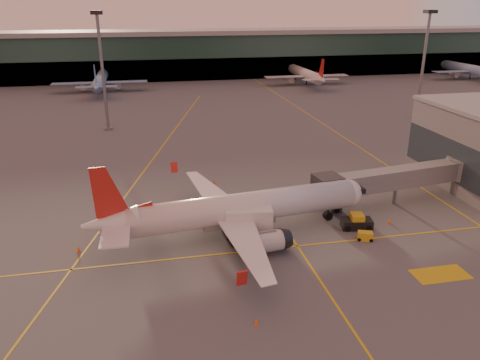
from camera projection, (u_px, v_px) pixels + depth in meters
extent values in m
plane|color=#4C4F54|center=(268.00, 273.00, 50.09)|extent=(600.00, 600.00, 0.00)
cube|color=gold|center=(257.00, 250.00, 54.66)|extent=(80.00, 0.25, 0.01)
cube|color=gold|center=(157.00, 154.00, 89.37)|extent=(31.30, 115.98, 0.01)
cube|color=gold|center=(310.00, 116.00, 119.86)|extent=(0.25, 160.00, 0.01)
cube|color=gold|center=(341.00, 312.00, 43.71)|extent=(0.25, 30.00, 0.01)
cube|color=gold|center=(440.00, 274.00, 49.84)|extent=(6.00, 3.00, 0.01)
cube|color=#19382D|center=(172.00, 57.00, 177.22)|extent=(400.00, 18.00, 16.00)
cube|color=gray|center=(171.00, 32.00, 174.10)|extent=(400.00, 20.00, 1.60)
cube|color=black|center=(174.00, 70.00, 170.86)|extent=(400.00, 1.00, 8.00)
cube|color=#2D3D47|center=(448.00, 158.00, 71.07)|extent=(0.30, 21.60, 6.00)
cylinder|color=slate|center=(103.00, 74.00, 102.26)|extent=(0.70, 0.70, 25.00)
cube|color=black|center=(97.00, 13.00, 97.75)|extent=(2.40, 2.40, 0.80)
cube|color=slate|center=(108.00, 129.00, 106.61)|extent=(1.60, 1.60, 0.50)
cylinder|color=slate|center=(423.00, 67.00, 112.85)|extent=(0.70, 0.70, 25.00)
cube|color=black|center=(430.00, 12.00, 108.34)|extent=(2.40, 2.40, 0.80)
cube|color=slate|center=(416.00, 117.00, 117.20)|extent=(1.60, 1.60, 0.50)
cylinder|color=silver|center=(245.00, 207.00, 57.22)|extent=(28.85, 6.98, 3.67)
sphere|color=silver|center=(348.00, 193.00, 61.44)|extent=(3.60, 3.60, 3.60)
cube|color=black|center=(355.00, 189.00, 61.59)|extent=(1.92, 2.56, 0.64)
cone|color=silver|center=(110.00, 223.00, 52.38)|extent=(6.65, 4.20, 3.49)
cube|color=silver|center=(116.00, 235.00, 49.66)|extent=(3.10, 6.00, 0.18)
cylinder|color=silver|center=(267.00, 242.00, 53.19)|extent=(4.09, 2.82, 2.39)
cylinder|color=black|center=(235.00, 239.00, 55.49)|extent=(1.79, 1.47, 1.65)
cylinder|color=black|center=(235.00, 235.00, 55.31)|extent=(0.33, 0.33, 1.01)
cube|color=silver|center=(111.00, 211.00, 55.23)|extent=(4.37, 6.49, 0.18)
cylinder|color=silver|center=(237.00, 204.00, 63.09)|extent=(4.09, 2.82, 2.39)
cylinder|color=black|center=(224.00, 222.00, 59.73)|extent=(1.79, 1.47, 1.65)
cylinder|color=black|center=(224.00, 219.00, 59.55)|extent=(0.33, 0.33, 1.01)
cube|color=slate|center=(237.00, 217.00, 57.33)|extent=(9.35, 3.98, 1.47)
cylinder|color=black|center=(328.00, 216.00, 61.63)|extent=(1.23, 0.86, 1.16)
cube|color=slate|center=(397.00, 178.00, 66.02)|extent=(23.16, 6.06, 2.70)
cube|color=#2D3035|center=(327.00, 186.00, 62.91)|extent=(3.88, 3.88, 3.00)
cube|color=#2D3035|center=(334.00, 202.00, 65.00)|extent=(1.60, 2.40, 2.40)
cylinder|color=black|center=(336.00, 210.00, 64.28)|extent=(0.80, 0.40, 0.80)
cylinder|color=black|center=(330.00, 204.00, 66.29)|extent=(0.80, 0.40, 0.80)
cylinder|color=slate|center=(395.00, 195.00, 66.96)|extent=(0.50, 0.50, 2.67)
cylinder|color=slate|center=(461.00, 168.00, 69.78)|extent=(4.40, 4.40, 3.00)
cylinder|color=slate|center=(458.00, 185.00, 70.72)|extent=(2.40, 2.40, 2.67)
cube|color=red|center=(251.00, 236.00, 56.47)|extent=(3.34, 2.67, 1.44)
cube|color=silver|center=(248.00, 219.00, 55.64)|extent=(5.84, 3.07, 2.70)
cylinder|color=black|center=(237.00, 243.00, 55.36)|extent=(0.90, 0.44, 0.87)
cylinder|color=black|center=(266.00, 242.00, 55.63)|extent=(0.90, 0.44, 0.87)
cube|color=gold|center=(365.00, 236.00, 56.89)|extent=(2.03, 1.62, 1.06)
cylinder|color=black|center=(359.00, 239.00, 56.70)|extent=(0.49, 0.36, 0.44)
cylinder|color=black|center=(371.00, 240.00, 56.49)|extent=(0.49, 0.36, 0.44)
cube|color=black|center=(356.00, 224.00, 59.87)|extent=(4.12, 2.66, 1.24)
cube|color=gold|center=(357.00, 218.00, 59.57)|extent=(1.86, 2.05, 1.01)
cylinder|color=black|center=(348.00, 229.00, 59.06)|extent=(0.84, 0.47, 0.79)
cylinder|color=black|center=(369.00, 228.00, 59.14)|extent=(0.84, 0.47, 0.79)
cone|color=#ED5B0C|center=(390.00, 222.00, 61.18)|extent=(0.47, 0.47, 0.60)
cube|color=#ED5B0C|center=(390.00, 223.00, 61.28)|extent=(0.41, 0.41, 0.03)
cone|color=#ED5B0C|center=(78.00, 249.00, 54.26)|extent=(0.48, 0.48, 0.61)
cube|color=#ED5B0C|center=(79.00, 252.00, 54.37)|extent=(0.42, 0.42, 0.03)
cone|color=#ED5B0C|center=(257.00, 322.00, 41.99)|extent=(0.43, 0.43, 0.55)
cube|color=#ED5B0C|center=(257.00, 324.00, 42.09)|extent=(0.37, 0.37, 0.03)
cone|color=#ED5B0C|center=(214.00, 181.00, 74.92)|extent=(0.45, 0.45, 0.58)
cube|color=#ED5B0C|center=(214.00, 183.00, 75.02)|extent=(0.39, 0.39, 0.03)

